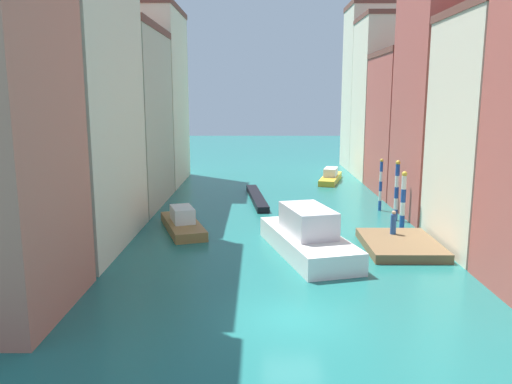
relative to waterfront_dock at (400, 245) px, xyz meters
name	(u,v)px	position (x,y,z in m)	size (l,w,h in m)	color
ground_plane	(275,201)	(-7.19, 14.52, -0.27)	(154.00, 154.00, 0.00)	#1E6B66
building_left_1	(64,95)	(-20.27, 0.93, 8.98)	(6.97, 12.20, 18.48)	beige
building_left_2	(120,117)	(-20.27, 13.09, 7.20)	(6.97, 11.93, 14.92)	#BCB299
building_left_3	(149,97)	(-20.27, 24.83, 8.85)	(6.97, 11.14, 18.22)	beige
building_right_1	(506,132)	(5.89, 0.21, 6.84)	(6.97, 8.25, 14.19)	beige
building_right_2	(452,94)	(5.89, 9.02, 9.07)	(6.97, 8.78, 18.65)	#B25147
building_right_3	(413,123)	(5.89, 18.59, 6.40)	(6.97, 10.08, 13.33)	#B25147
building_right_4	(389,98)	(5.89, 28.11, 8.66)	(6.97, 8.50, 17.85)	beige
building_right_5	(373,88)	(5.89, 36.13, 9.97)	(6.97, 7.61, 20.47)	beige
waterfront_dock	(400,245)	(0.00, 0.00, 0.00)	(4.34, 5.96, 0.54)	brown
person_on_dock	(393,223)	(-0.09, 1.45, 0.98)	(0.36, 0.36, 1.52)	#234C93
mooring_pole_0	(403,199)	(1.47, 4.98, 1.81)	(0.37, 0.37, 4.06)	#1E479E
mooring_pole_1	(397,190)	(1.61, 7.31, 2.05)	(0.34, 0.34, 4.54)	#1E479E
mooring_pole_2	(381,184)	(1.23, 10.70, 1.89)	(0.27, 0.27, 4.24)	#1E479E
vaporetto_white	(308,237)	(-5.75, -0.92, 0.75)	(5.54, 9.68, 2.79)	white
gondola_black	(257,198)	(-8.83, 14.69, -0.01)	(2.12, 10.55, 0.52)	black
motorboat_0	(331,177)	(-0.79, 25.13, 0.24)	(3.54, 7.74, 1.49)	gold
motorboat_1	(183,223)	(-13.91, 4.30, 0.27)	(4.15, 7.16, 1.66)	olive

